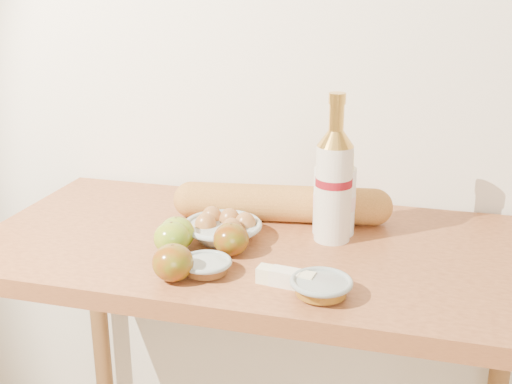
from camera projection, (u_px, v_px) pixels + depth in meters
back_wall at (295, 35)px, 1.54m from camera, size 3.50×0.02×2.60m
table at (260, 293)px, 1.41m from camera, size 1.20×0.60×0.90m
bourbon_bottle at (334, 182)px, 1.33m from camera, size 0.08×0.08×0.32m
cream_bottle at (334, 196)px, 1.38m from camera, size 0.11×0.11×0.18m
egg_bowl at (223, 228)px, 1.37m from camera, size 0.20×0.20×0.06m
baguette at (281, 203)px, 1.47m from camera, size 0.51×0.16×0.08m
apple_yellowgreen at (177, 233)px, 1.32m from camera, size 0.09×0.09×0.07m
apple_redgreen_front at (173, 263)px, 1.18m from camera, size 0.09×0.09×0.07m
apple_redgreen_right at (231, 239)px, 1.29m from camera, size 0.09×0.09×0.07m
sugar_bowl at (206, 266)px, 1.21m from camera, size 0.13×0.13×0.03m
syrup_bowl at (321, 287)px, 1.13m from camera, size 0.14×0.14×0.03m
butter_stick at (286, 278)px, 1.17m from camera, size 0.11×0.04×0.03m
apple_extra at (172, 238)px, 1.29m from camera, size 0.09×0.09×0.07m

